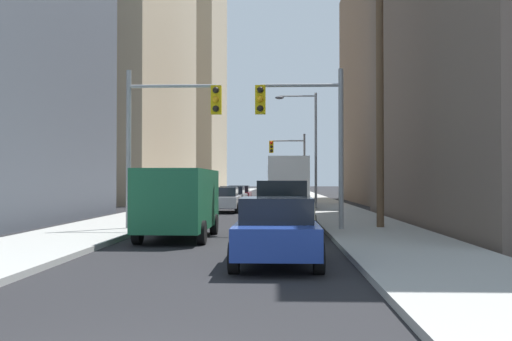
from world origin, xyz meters
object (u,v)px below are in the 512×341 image
at_px(cargo_van_green, 179,199).
at_px(sedan_grey, 233,197).
at_px(pickup_truck_beige, 282,208).
at_px(sedan_silver, 224,200).
at_px(city_bus, 288,180).
at_px(sedan_blue, 276,231).
at_px(sedan_maroon, 239,195).
at_px(traffic_signal_near_left, 169,123).
at_px(sedan_white, 280,206).
at_px(traffic_signal_far_right, 289,157).
at_px(traffic_signal_near_right, 304,123).

xyz_separation_m(cargo_van_green, sedan_grey, (-0.01, 22.39, -0.52)).
relative_size(pickup_truck_beige, cargo_van_green, 1.04).
distance_m(cargo_van_green, sedan_silver, 16.00).
bearing_deg(city_bus, pickup_truck_beige, -91.67).
relative_size(pickup_truck_beige, sedan_blue, 1.29).
bearing_deg(sedan_blue, cargo_van_green, 119.22).
bearing_deg(sedan_grey, sedan_maroon, 89.42).
xyz_separation_m(sedan_grey, traffic_signal_near_left, (-0.81, -19.95, 3.26)).
bearing_deg(city_bus, sedan_white, -92.46).
bearing_deg(traffic_signal_far_right, sedan_maroon, -141.74).
relative_size(sedan_silver, sedan_maroon, 1.00).
bearing_deg(sedan_blue, sedan_grey, 96.49).
xyz_separation_m(cargo_van_green, traffic_signal_far_right, (4.20, 31.93, 2.72)).
bearing_deg(sedan_silver, traffic_signal_far_right, 75.15).
height_order(cargo_van_green, traffic_signal_far_right, traffic_signal_far_right).
xyz_separation_m(sedan_white, sedan_silver, (-3.34, 8.63, 0.00)).
height_order(pickup_truck_beige, sedan_white, pickup_truck_beige).
relative_size(sedan_white, sedan_maroon, 1.01).
xyz_separation_m(pickup_truck_beige, traffic_signal_near_left, (-4.17, 0.47, 3.10)).
height_order(city_bus, pickup_truck_beige, city_bus).
xyz_separation_m(sedan_silver, traffic_signal_near_right, (4.20, -13.55, 3.24)).
distance_m(cargo_van_green, traffic_signal_near_left, 3.76).
bearing_deg(city_bus, sedan_grey, 169.34).
bearing_deg(cargo_van_green, city_bus, 79.72).
distance_m(sedan_maroon, traffic_signal_near_left, 26.43).
height_order(sedan_white, traffic_signal_far_right, traffic_signal_far_right).
relative_size(cargo_van_green, traffic_signal_near_right, 0.87).
bearing_deg(sedan_grey, sedan_blue, -83.51).
distance_m(sedan_blue, traffic_signal_near_right, 8.82).
relative_size(sedan_silver, traffic_signal_near_left, 0.70).
xyz_separation_m(sedan_white, sedan_maroon, (-3.26, 21.31, 0.00)).
xyz_separation_m(sedan_blue, sedan_silver, (-3.21, 21.69, 0.00)).
bearing_deg(traffic_signal_far_right, sedan_white, -92.07).
height_order(sedan_silver, traffic_signal_near_right, traffic_signal_near_right).
distance_m(city_bus, sedan_maroon, 8.09).
distance_m(city_bus, traffic_signal_near_right, 19.32).
bearing_deg(cargo_van_green, pickup_truck_beige, 30.50).
relative_size(cargo_van_green, sedan_silver, 1.24).
bearing_deg(sedan_blue, city_bus, 88.45).
bearing_deg(traffic_signal_near_right, traffic_signal_far_right, 89.94).
bearing_deg(sedan_grey, traffic_signal_far_right, 66.20).
bearing_deg(sedan_silver, sedan_maroon, 89.62).
bearing_deg(traffic_signal_near_left, pickup_truck_beige, -6.44).
xyz_separation_m(pickup_truck_beige, traffic_signal_near_right, (0.82, 0.47, 3.08)).
bearing_deg(traffic_signal_far_right, sedan_grey, -113.80).
bearing_deg(sedan_grey, city_bus, -10.66).
distance_m(sedan_silver, traffic_signal_far_right, 16.81).
bearing_deg(sedan_white, traffic_signal_near_left, -130.05).
xyz_separation_m(city_bus, traffic_signal_near_right, (0.24, -19.21, 2.09)).
height_order(sedan_blue, sedan_grey, same).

